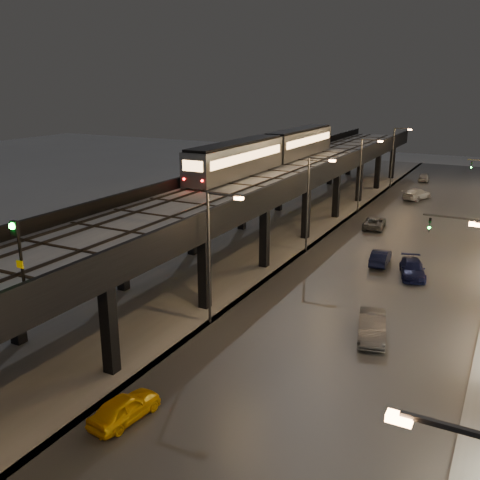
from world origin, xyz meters
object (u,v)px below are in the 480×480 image
at_px(car_mid_silver, 375,223).
at_px(car_mid_dark, 417,194).
at_px(subway_train, 272,149).
at_px(car_near_white, 380,258).
at_px(car_taxi, 125,409).
at_px(rail_signal, 17,243).
at_px(car_onc_white, 412,269).
at_px(car_far_white, 424,177).
at_px(car_onc_silver, 372,328).

relative_size(car_mid_silver, car_mid_dark, 0.89).
height_order(subway_train, car_mid_dark, subway_train).
xyz_separation_m(car_near_white, car_mid_silver, (-3.49, 11.87, -0.02)).
bearing_deg(car_taxi, car_near_white, -93.73).
height_order(rail_signal, car_taxi, rail_signal).
distance_m(subway_train, car_onc_white, 22.96).
relative_size(rail_signal, car_far_white, 0.86).
bearing_deg(car_onc_white, car_far_white, 82.66).
xyz_separation_m(rail_signal, car_near_white, (8.71, 30.56, -8.37)).
relative_size(car_mid_silver, car_onc_silver, 0.98).
height_order(car_near_white, car_far_white, car_far_white).
distance_m(rail_signal, car_far_white, 75.40).
height_order(car_mid_dark, car_far_white, car_mid_dark).
height_order(subway_train, car_onc_silver, subway_train).
bearing_deg(car_onc_silver, car_near_white, 87.59).
bearing_deg(car_mid_dark, car_taxi, 106.22).
height_order(car_far_white, car_onc_white, car_far_white).
height_order(car_near_white, car_mid_dark, car_mid_dark).
xyz_separation_m(car_far_white, car_onc_silver, (6.47, -58.67, 0.10)).
xyz_separation_m(car_near_white, car_onc_white, (3.09, -1.88, 0.01)).
bearing_deg(car_near_white, car_mid_silver, -77.56).
bearing_deg(car_onc_silver, rail_signal, -139.55).
bearing_deg(car_mid_dark, rail_signal, 103.19).
bearing_deg(car_mid_silver, rail_signal, 76.83).
relative_size(rail_signal, car_mid_dark, 0.65).
bearing_deg(subway_train, rail_signal, -81.01).
height_order(rail_signal, car_mid_silver, rail_signal).
xyz_separation_m(subway_train, car_mid_dark, (13.04, 19.56, -7.51)).
relative_size(car_near_white, car_onc_silver, 0.85).
relative_size(rail_signal, car_onc_white, 0.73).
bearing_deg(rail_signal, car_taxi, 33.23).
height_order(car_taxi, car_mid_dark, car_mid_dark).
bearing_deg(car_onc_white, car_mid_silver, 99.98).
distance_m(car_far_white, car_onc_silver, 59.02).
xyz_separation_m(car_taxi, car_far_white, (1.80, 72.58, 0.02)).
bearing_deg(car_onc_white, car_near_white, 133.12).
distance_m(subway_train, car_near_white, 19.59).
height_order(car_taxi, car_onc_white, car_onc_white).
bearing_deg(car_mid_silver, car_mid_dark, -100.77).
bearing_deg(car_far_white, rail_signal, 80.69).
distance_m(car_taxi, car_onc_white, 27.82).
xyz_separation_m(car_far_white, car_onc_white, (6.66, -46.08, -0.00)).
relative_size(rail_signal, car_onc_silver, 0.72).
distance_m(car_mid_dark, car_far_white, 14.83).
xyz_separation_m(car_onc_silver, car_onc_white, (0.19, 12.58, -0.10)).
xyz_separation_m(rail_signal, car_taxi, (3.33, 2.18, -8.38)).
height_order(car_taxi, car_onc_silver, car_onc_silver).
relative_size(car_mid_dark, car_onc_white, 1.12).
relative_size(car_near_white, car_onc_white, 0.86).
relative_size(car_taxi, car_near_white, 0.96).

